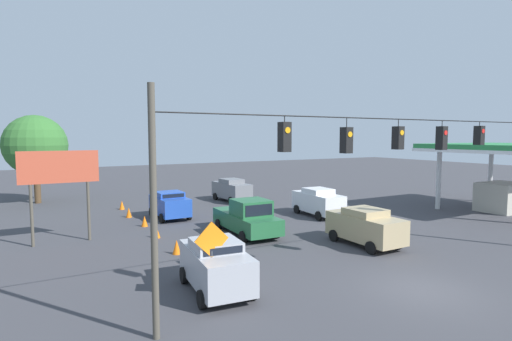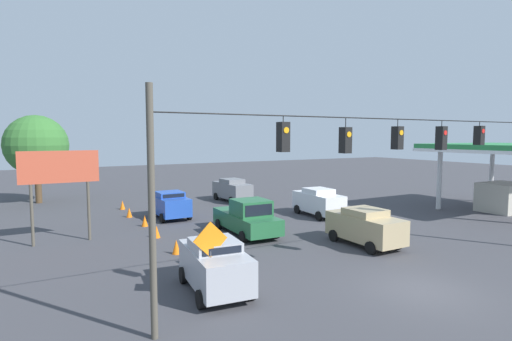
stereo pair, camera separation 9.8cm
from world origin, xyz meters
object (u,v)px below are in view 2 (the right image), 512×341
sedan_tan_crossing_near (365,226)px  traffic_cone_fourth (145,221)px  overhead_signal_span (396,164)px  traffic_cone_fifth (129,212)px  roadside_billboard (60,175)px  tree_horizon_left (36,145)px  sedan_silver_parked_shoulder (215,265)px  traffic_cone_farthest (122,205)px  traffic_cone_third (157,232)px  traffic_cone_second (176,247)px  pickup_truck_green_withflow_mid (247,218)px  sedan_blue_withflow_far (170,204)px  work_zone_sign (211,246)px  sedan_white_oncoming_far (318,202)px  gas_station (506,162)px  sedan_grey_oncoming_deep (232,190)px  traffic_cone_nearest (201,266)px

sedan_tan_crossing_near → traffic_cone_fourth: 13.64m
overhead_signal_span → traffic_cone_fifth: overhead_signal_span is taller
roadside_billboard → tree_horizon_left: bearing=-86.6°
sedan_silver_parked_shoulder → traffic_cone_farthest: bearing=-90.8°
overhead_signal_span → traffic_cone_third: bearing=-59.9°
sedan_silver_parked_shoulder → traffic_cone_second: bearing=-92.3°
sedan_tan_crossing_near → traffic_cone_fifth: (9.35, -13.57, -0.67)m
pickup_truck_green_withflow_mid → sedan_blue_withflow_far: bearing=-68.9°
traffic_cone_second → roadside_billboard: 7.65m
pickup_truck_green_withflow_mid → roadside_billboard: 10.52m
traffic_cone_fourth → work_zone_sign: (0.84, 12.88, 1.64)m
sedan_white_oncoming_far → traffic_cone_farthest: sedan_white_oncoming_far is taller
sedan_silver_parked_shoulder → work_zone_sign: work_zone_sign is taller
traffic_cone_fourth → tree_horizon_left: tree_horizon_left is taller
sedan_white_oncoming_far → traffic_cone_third: sedan_white_oncoming_far is taller
traffic_cone_fifth → sedan_white_oncoming_far: bearing=153.1°
traffic_cone_third → work_zone_sign: bearing=85.7°
sedan_blue_withflow_far → traffic_cone_fifth: 3.06m
traffic_cone_third → gas_station: size_ratio=0.07×
traffic_cone_third → work_zone_sign: (0.72, 9.65, 1.64)m
traffic_cone_third → gas_station: (-25.40, 5.07, 3.42)m
pickup_truck_green_withflow_mid → work_zone_sign: work_zone_sign is taller
sedan_white_oncoming_far → traffic_cone_fourth: sedan_white_oncoming_far is taller
traffic_cone_third → traffic_cone_farthest: (-0.04, -10.08, 0.00)m
sedan_blue_withflow_far → gas_station: size_ratio=0.38×
pickup_truck_green_withflow_mid → sedan_grey_oncoming_deep: pickup_truck_green_withflow_mid is taller
sedan_white_oncoming_far → traffic_cone_second: 12.65m
sedan_silver_parked_shoulder → roadside_billboard: 11.51m
sedan_blue_withflow_far → sedan_silver_parked_shoulder: bearing=79.6°
sedan_grey_oncoming_deep → sedan_silver_parked_shoulder: sedan_grey_oncoming_deep is taller
work_zone_sign → tree_horizon_left: 27.03m
traffic_cone_farthest → roadside_billboard: bearing=61.1°
sedan_blue_withflow_far → work_zone_sign: work_zone_sign is taller
sedan_grey_oncoming_deep → tree_horizon_left: size_ratio=0.59×
work_zone_sign → roadside_billboard: bearing=-69.9°
traffic_cone_nearest → traffic_cone_second: 3.28m
sedan_white_oncoming_far → gas_station: 14.82m
sedan_tan_crossing_near → sedan_white_oncoming_far: sedan_white_oncoming_far is taller
pickup_truck_green_withflow_mid → traffic_cone_nearest: size_ratio=7.81×
sedan_grey_oncoming_deep → traffic_cone_third: bearing=45.3°
traffic_cone_nearest → work_zone_sign: bearing=75.7°
roadside_billboard → sedan_blue_withflow_far: bearing=-153.3°
sedan_grey_oncoming_deep → traffic_cone_fifth: sedan_grey_oncoming_deep is taller
sedan_silver_parked_shoulder → traffic_cone_fifth: (-0.07, -15.49, -0.66)m
pickup_truck_green_withflow_mid → work_zone_sign: 9.74m
traffic_cone_fourth → traffic_cone_second: bearing=89.0°
sedan_silver_parked_shoulder → roadside_billboard: size_ratio=0.82×
traffic_cone_second → traffic_cone_fourth: size_ratio=1.00×
pickup_truck_green_withflow_mid → sedan_tan_crossing_near: (-4.31, 5.15, 0.04)m
work_zone_sign → sedan_tan_crossing_near: bearing=-164.6°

